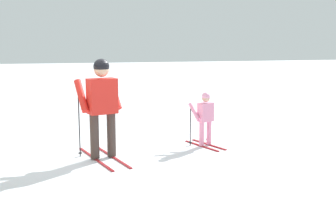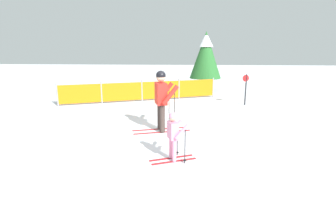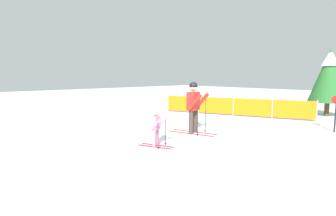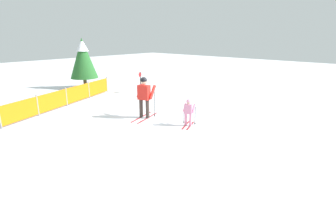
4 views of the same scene
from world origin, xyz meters
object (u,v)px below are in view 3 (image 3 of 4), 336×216
object	(u,v)px
skier_adult	(194,103)
skier_child	(156,125)
safety_fence	(233,106)
conifer_far	(329,74)
trail_marker	(336,109)

from	to	relation	value
skier_adult	skier_child	world-z (taller)	skier_adult
safety_fence	conifer_far	xyz separation A→B (m)	(3.07, 3.38, 1.54)
safety_fence	trail_marker	xyz separation A→B (m)	(4.47, -0.52, 0.33)
skier_adult	conifer_far	distance (m)	7.92
skier_adult	safety_fence	distance (m)	4.50
skier_adult	safety_fence	bearing A→B (deg)	89.75
safety_fence	trail_marker	world-z (taller)	trail_marker
skier_child	trail_marker	distance (m)	6.41
skier_child	safety_fence	distance (m)	6.53
skier_child	skier_adult	bearing A→B (deg)	79.53
skier_adult	safety_fence	size ratio (longest dim) A/B	0.26
safety_fence	skier_child	bearing A→B (deg)	-74.82
skier_child	trail_marker	world-z (taller)	trail_marker
trail_marker	safety_fence	bearing A→B (deg)	173.38
skier_child	conifer_far	xyz separation A→B (m)	(1.36, 9.68, 1.40)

